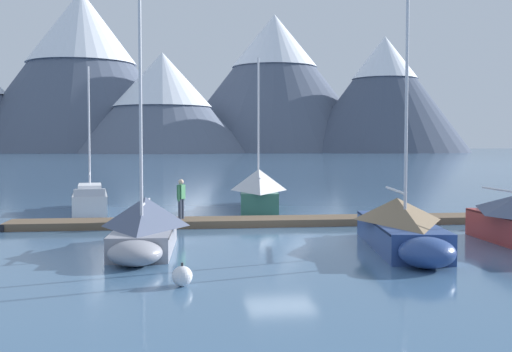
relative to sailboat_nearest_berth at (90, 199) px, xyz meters
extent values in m
plane|color=#426689|center=(7.99, -10.69, -0.61)|extent=(700.00, 700.00, 0.00)
cone|color=#4C566B|center=(-28.82, 230.78, 32.32)|extent=(93.19, 93.19, 65.86)
cone|color=white|center=(-28.82, 230.78, 50.27)|extent=(44.65, 44.65, 30.05)
cone|color=slate|center=(3.93, 197.33, 17.68)|extent=(63.56, 63.56, 36.58)
cone|color=white|center=(3.93, 197.33, 26.04)|extent=(36.42, 36.42, 19.96)
cone|color=#4C566B|center=(50.68, 224.65, 28.06)|extent=(88.78, 88.78, 57.34)
cone|color=white|center=(50.68, 224.65, 45.70)|extent=(36.04, 36.04, 22.17)
cone|color=#424C60|center=(88.76, 196.51, 21.68)|extent=(65.10, 65.10, 44.58)
cone|color=white|center=(88.76, 196.51, 35.79)|extent=(25.25, 25.25, 16.47)
cube|color=brown|center=(7.99, -6.69, -0.46)|extent=(21.30, 2.52, 0.30)
cylinder|color=#38383D|center=(7.96, -7.46, -0.49)|extent=(20.40, 0.91, 0.24)
cylinder|color=#38383D|center=(8.02, -5.92, -0.49)|extent=(20.40, 0.91, 0.24)
cube|color=black|center=(-2.55, -6.34, -0.46)|extent=(0.22, 1.91, 0.27)
cube|color=black|center=(18.53, -7.04, -0.46)|extent=(0.22, 1.91, 0.27)
cube|color=silver|center=(0.05, -0.49, -0.11)|extent=(2.18, 5.51, 1.00)
ellipsoid|color=silver|center=(-0.26, 2.46, -0.11)|extent=(1.53, 1.72, 0.95)
cube|color=slate|center=(0.05, -0.49, 0.35)|extent=(2.20, 5.41, 0.06)
cylinder|color=silver|center=(-0.04, 0.35, 3.64)|extent=(0.10, 0.10, 6.49)
cylinder|color=silver|center=(0.15, -1.37, 1.37)|extent=(0.45, 3.45, 0.08)
cube|color=white|center=(0.04, -0.35, 0.60)|extent=(1.38, 2.52, 0.41)
cube|color=silver|center=(0.33, -3.08, 0.57)|extent=(1.45, 0.25, 0.36)
cube|color=#93939E|center=(3.14, -12.39, -0.23)|extent=(2.18, 4.83, 0.77)
ellipsoid|color=#93939E|center=(2.94, -15.00, -0.23)|extent=(1.67, 1.63, 0.73)
cube|color=#424247|center=(3.14, -12.39, 0.12)|extent=(2.21, 4.74, 0.06)
cylinder|color=silver|center=(3.07, -13.25, 3.72)|extent=(0.10, 0.10, 7.13)
cylinder|color=silver|center=(3.16, -12.01, 0.94)|extent=(0.27, 2.49, 0.08)
pyramid|color=#4C5670|center=(3.16, -12.04, 0.64)|extent=(2.36, 3.91, 0.96)
cube|color=#336B56|center=(8.74, -0.67, -0.07)|extent=(2.59, 6.04, 1.07)
ellipsoid|color=#336B56|center=(9.17, 2.56, -0.07)|extent=(1.80, 2.08, 1.02)
cube|color=#163027|center=(8.74, -0.67, 0.42)|extent=(2.62, 5.93, 0.06)
cylinder|color=silver|center=(8.84, 0.07, 3.97)|extent=(0.10, 0.10, 7.01)
cylinder|color=silver|center=(8.62, -1.55, 1.18)|extent=(0.51, 3.26, 0.08)
pyramid|color=silver|center=(8.68, -1.10, 1.01)|extent=(2.69, 4.92, 1.10)
cube|color=navy|center=(11.57, -13.21, -0.15)|extent=(2.83, 6.45, 0.92)
ellipsoid|color=navy|center=(11.03, -16.57, -0.15)|extent=(1.82, 1.83, 0.87)
cube|color=#121D39|center=(11.57, -13.21, 0.27)|extent=(2.85, 6.33, 0.06)
cylinder|color=silver|center=(11.45, -13.92, 4.53)|extent=(0.10, 0.10, 8.44)
cylinder|color=silver|center=(11.69, -12.45, 1.28)|extent=(0.55, 2.96, 0.08)
pyramid|color=#7A664C|center=(11.64, -12.75, 0.68)|extent=(2.88, 5.26, 0.73)
cylinder|color=silver|center=(16.02, -12.23, 1.19)|extent=(0.27, 3.85, 0.08)
cylinder|color=#384256|center=(4.56, -6.43, 0.12)|extent=(0.14, 0.14, 0.86)
cylinder|color=#384256|center=(4.44, -6.66, 0.12)|extent=(0.14, 0.14, 0.86)
cube|color=#387A4C|center=(4.50, -6.54, 0.85)|extent=(0.37, 0.44, 0.60)
sphere|color=beige|center=(4.50, -6.54, 1.27)|extent=(0.22, 0.22, 0.22)
cylinder|color=#387A4C|center=(4.62, -6.32, 0.78)|extent=(0.09, 0.09, 0.62)
cylinder|color=#387A4C|center=(4.38, -6.76, 0.78)|extent=(0.09, 0.09, 0.62)
sphere|color=orange|center=(16.54, -9.48, -0.38)|extent=(0.45, 0.45, 0.45)
cylinder|color=#262628|center=(16.54, -9.48, -0.12)|extent=(0.06, 0.06, 0.08)
sphere|color=white|center=(4.19, -17.65, -0.35)|extent=(0.51, 0.51, 0.51)
cylinder|color=#262628|center=(4.19, -17.65, -0.06)|extent=(0.06, 0.06, 0.08)
camera|label=1|loc=(3.73, -32.74, 2.91)|focal=43.29mm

